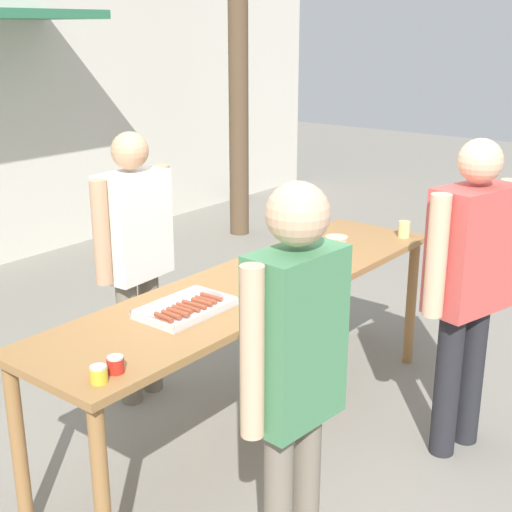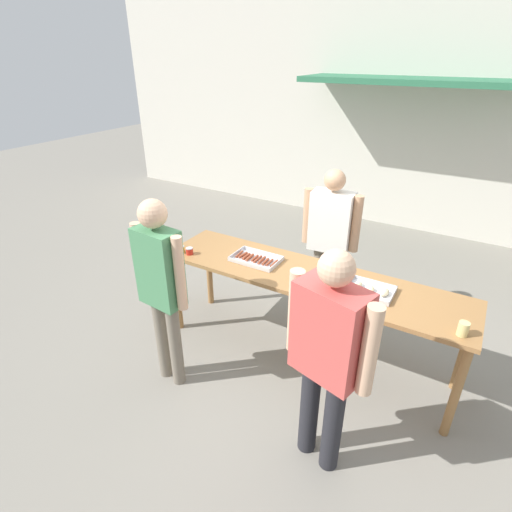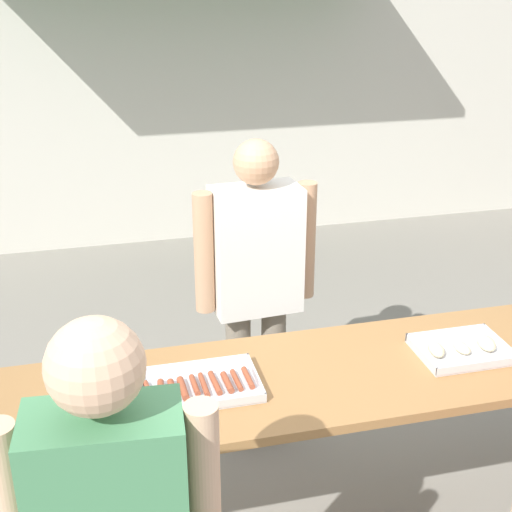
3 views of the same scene
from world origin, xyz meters
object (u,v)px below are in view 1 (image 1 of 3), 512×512
Objects in this scene: food_tray_buns at (314,253)px; beer_cup at (404,229)px; condiment_jar_ketchup at (116,365)px; person_customer_with_cup at (469,274)px; condiment_jar_mustard at (99,374)px; food_tray_sausages at (186,310)px; person_server_behind_table at (135,246)px; person_customer_holding_hotdog at (295,365)px.

beer_cup is (0.73, -0.24, 0.03)m from food_tray_buns.
person_customer_with_cup is at bearing -23.33° from condiment_jar_ketchup.
condiment_jar_mustard and condiment_jar_ketchup have the same top height.
food_tray_sausages is 6.52× the size of condiment_jar_ketchup.
person_server_behind_table is (1.09, 1.07, 0.04)m from condiment_jar_ketchup.
food_tray_buns is 1.81m from condiment_jar_ketchup.
condiment_jar_ketchup is (-0.65, -0.22, 0.02)m from food_tray_sausages.
person_server_behind_table is at bearing 62.52° from food_tray_sausages.
person_customer_holding_hotdog is at bearing -68.63° from condiment_jar_ketchup.
person_server_behind_table reaches higher than condiment_jar_mustard.
person_customer_with_cup is at bearing -73.40° from person_server_behind_table.
food_tray_buns is at bearing -75.90° from person_customer_with_cup.
food_tray_buns is at bearing 162.24° from beer_cup.
condiment_jar_mustard is 0.04× the size of person_customer_with_cup.
person_customer_with_cup is (0.69, -1.84, 0.03)m from person_server_behind_table.
food_tray_buns is (1.14, 0.00, 0.01)m from food_tray_sausages.
condiment_jar_ketchup is at bearing 7.61° from condiment_jar_mustard.
food_tray_sausages is 1.51m from person_customer_with_cup.
person_customer_holding_hotdog reaches higher than condiment_jar_ketchup.
condiment_jar_ketchup is 0.04× the size of person_server_behind_table.
person_customer_holding_hotdog reaches higher than food_tray_buns.
food_tray_sausages is 6.52× the size of condiment_jar_mustard.
condiment_jar_mustard is 0.65× the size of beer_cup.
beer_cup is 0.06× the size of person_customer_holding_hotdog.
person_customer_with_cup is (1.51, -0.07, -0.04)m from person_customer_holding_hotdog.
person_server_behind_table is at bearing 44.49° from condiment_jar_ketchup.
person_server_behind_table is 1.97m from person_customer_with_cup.
person_customer_holding_hotdog reaches higher than food_tray_sausages.
person_customer_with_cup is at bearing -90.53° from food_tray_buns.
food_tray_buns is 5.34× the size of condiment_jar_mustard.
food_tray_sausages is at bearing 19.00° from condiment_jar_ketchup.
beer_cup reaches higher than condiment_jar_ketchup.
condiment_jar_ketchup is 0.04× the size of person_customer_with_cup.
person_server_behind_table is at bearing 42.36° from condiment_jar_mustard.
condiment_jar_mustard is 0.10m from condiment_jar_ketchup.
condiment_jar_ketchup is 1.53m from person_server_behind_table.
person_customer_with_cup is at bearing -134.40° from beer_cup.
person_customer_with_cup is (-0.01, -0.99, 0.08)m from food_tray_buns.
person_customer_holding_hotdog is 1.01× the size of person_customer_with_cup.
food_tray_buns is at bearing -54.30° from person_server_behind_table.
person_server_behind_table reaches higher than food_tray_buns.
person_customer_holding_hotdog is at bearing 12.15° from person_customer_with_cup.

